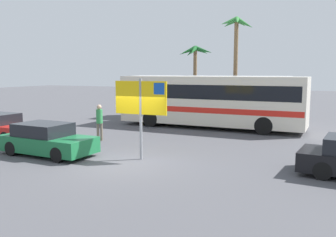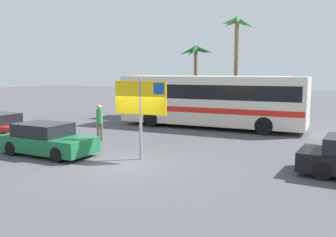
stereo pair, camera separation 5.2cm
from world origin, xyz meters
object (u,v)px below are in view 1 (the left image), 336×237
(bus_front_coach, at_px, (210,99))
(car_green, at_px, (47,140))
(ferry_sign, at_px, (142,101))
(bus_rear_coach, at_px, (206,95))
(pedestrian_crossing_lot, at_px, (99,119))

(bus_front_coach, bearing_deg, car_green, -110.75)
(ferry_sign, distance_m, car_green, 4.46)
(bus_rear_coach, relative_size, car_green, 2.76)
(bus_rear_coach, bearing_deg, pedestrian_crossing_lot, -103.02)
(ferry_sign, distance_m, pedestrian_crossing_lot, 4.81)
(ferry_sign, xyz_separation_m, car_green, (-4.01, -0.98, -1.69))
(bus_front_coach, bearing_deg, pedestrian_crossing_lot, -119.57)
(bus_rear_coach, height_order, ferry_sign, ferry_sign)
(bus_rear_coach, distance_m, ferry_sign, 12.34)
(bus_rear_coach, xyz_separation_m, car_green, (-2.36, -13.20, -1.15))
(bus_front_coach, height_order, car_green, bus_front_coach)
(bus_front_coach, height_order, pedestrian_crossing_lot, bus_front_coach)
(bus_rear_coach, height_order, pedestrian_crossing_lot, bus_rear_coach)
(ferry_sign, bearing_deg, pedestrian_crossing_lot, 144.04)
(bus_rear_coach, xyz_separation_m, pedestrian_crossing_lot, (-2.24, -9.67, -0.70))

